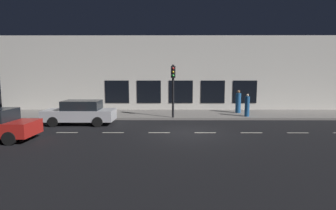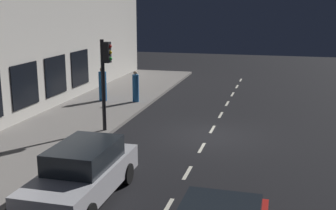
% 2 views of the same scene
% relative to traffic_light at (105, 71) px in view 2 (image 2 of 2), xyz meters
% --- Properties ---
extents(ground_plane, '(60.00, 60.00, 0.00)m').
position_rel_traffic_light_xyz_m(ground_plane, '(-4.22, -0.76, -2.69)').
color(ground_plane, black).
extents(sidewalk, '(4.50, 32.00, 0.15)m').
position_rel_traffic_light_xyz_m(sidewalk, '(2.03, -0.76, -2.62)').
color(sidewalk, gray).
rests_on(sidewalk, ground).
extents(building_facade, '(0.65, 32.00, 6.62)m').
position_rel_traffic_light_xyz_m(building_facade, '(4.58, -0.76, 0.61)').
color(building_facade, beige).
rests_on(building_facade, ground).
extents(lane_centre_line, '(0.12, 27.20, 0.01)m').
position_rel_traffic_light_xyz_m(lane_centre_line, '(-4.22, -1.76, -2.69)').
color(lane_centre_line, beige).
rests_on(lane_centre_line, ground).
extents(traffic_light, '(0.50, 0.32, 3.81)m').
position_rel_traffic_light_xyz_m(traffic_light, '(0.00, 0.00, 0.00)').
color(traffic_light, black).
rests_on(traffic_light, sidewalk).
extents(parked_car_0, '(1.83, 4.51, 1.58)m').
position_rel_traffic_light_xyz_m(parked_car_0, '(-1.81, 6.10, -1.90)').
color(parked_car_0, '#B7B7BC').
rests_on(parked_car_0, ground).
extents(pedestrian_0, '(0.48, 0.48, 1.69)m').
position_rel_traffic_light_xyz_m(pedestrian_0, '(0.59, -5.53, -1.76)').
color(pedestrian_0, '#1E5189').
rests_on(pedestrian_0, sidewalk).
extents(pedestrian_1, '(0.55, 0.55, 1.85)m').
position_rel_traffic_light_xyz_m(pedestrian_1, '(2.44, -5.36, -1.69)').
color(pedestrian_1, '#1E5189').
rests_on(pedestrian_1, sidewalk).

